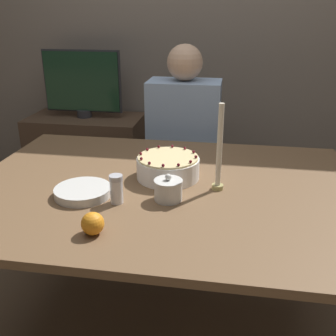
% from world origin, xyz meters
% --- Properties ---
extents(ground_plane, '(12.00, 12.00, 0.00)m').
position_xyz_m(ground_plane, '(0.00, 0.00, 0.00)').
color(ground_plane, brown).
extents(wall_behind, '(8.00, 0.05, 2.60)m').
position_xyz_m(wall_behind, '(0.00, 1.40, 1.30)').
color(wall_behind, slate).
rests_on(wall_behind, ground_plane).
extents(dining_table, '(1.53, 1.12, 0.78)m').
position_xyz_m(dining_table, '(0.00, 0.00, 0.68)').
color(dining_table, brown).
rests_on(dining_table, ground_plane).
extents(cake, '(0.26, 0.26, 0.10)m').
position_xyz_m(cake, '(0.01, 0.08, 0.82)').
color(cake, white).
rests_on(cake, dining_table).
extents(sugar_bowl, '(0.10, 0.10, 0.10)m').
position_xyz_m(sugar_bowl, '(0.05, -0.12, 0.82)').
color(sugar_bowl, silver).
rests_on(sugar_bowl, dining_table).
extents(sugar_shaker, '(0.05, 0.05, 0.11)m').
position_xyz_m(sugar_shaker, '(-0.13, -0.17, 0.83)').
color(sugar_shaker, white).
rests_on(sugar_shaker, dining_table).
extents(plate_stack, '(0.21, 0.21, 0.03)m').
position_xyz_m(plate_stack, '(-0.27, -0.14, 0.79)').
color(plate_stack, silver).
rests_on(plate_stack, dining_table).
extents(candle, '(0.04, 0.04, 0.33)m').
position_xyz_m(candle, '(0.22, -0.00, 0.92)').
color(candle, tan).
rests_on(candle, dining_table).
extents(orange_fruit_0, '(0.07, 0.07, 0.07)m').
position_xyz_m(orange_fruit_0, '(-0.14, -0.39, 0.81)').
color(orange_fruit_0, orange).
rests_on(orange_fruit_0, dining_table).
extents(person_man_blue_shirt, '(0.40, 0.34, 1.25)m').
position_xyz_m(person_man_blue_shirt, '(-0.01, 0.76, 0.54)').
color(person_man_blue_shirt, '#595960').
rests_on(person_man_blue_shirt, ground_plane).
extents(side_cabinet, '(0.78, 0.41, 0.72)m').
position_xyz_m(side_cabinet, '(-0.75, 1.15, 0.36)').
color(side_cabinet, '#4C3828').
rests_on(side_cabinet, ground_plane).
extents(tv_monitor, '(0.54, 0.10, 0.45)m').
position_xyz_m(tv_monitor, '(-0.75, 1.15, 0.96)').
color(tv_monitor, '#2D2D33').
rests_on(tv_monitor, side_cabinet).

